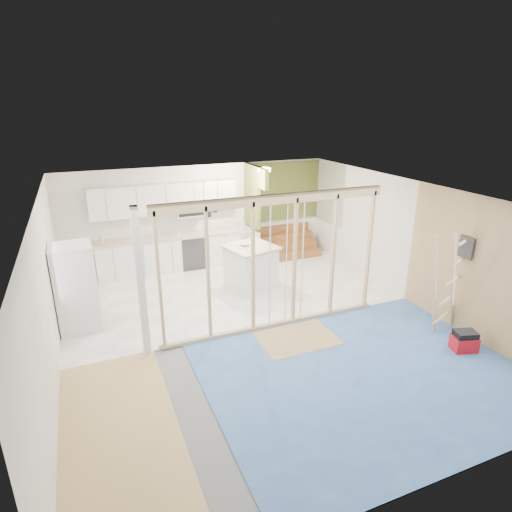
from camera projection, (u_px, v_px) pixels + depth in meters
name	position (u px, v px, depth m)	size (l,w,h in m)	color
room	(259.00, 266.00, 7.73)	(7.01, 8.01, 2.61)	slate
floor_overlays	(261.00, 327.00, 8.24)	(7.00, 8.00, 0.03)	white
stud_frame	(248.00, 253.00, 7.55)	(4.66, 0.14, 2.60)	tan
base_cabinets	(144.00, 261.00, 10.35)	(4.45, 2.24, 0.93)	white
upper_cabinets	(168.00, 200.00, 10.56)	(3.60, 0.41, 0.85)	white
green_partition	(276.00, 223.00, 11.76)	(2.25, 1.51, 2.60)	olive
pot_rack	(211.00, 207.00, 9.02)	(0.52, 0.52, 0.72)	black
sheathing_panel	(494.00, 277.00, 7.25)	(0.02, 4.00, 2.60)	tan
electrical_panel	(466.00, 247.00, 7.63)	(0.04, 0.30, 0.40)	#333237
ceiling_light	(264.00, 170.00, 10.42)	(0.32, 0.32, 0.08)	#FFEABF
fridge	(77.00, 288.00, 7.91)	(0.75, 0.72, 1.69)	silver
island	(251.00, 267.00, 9.87)	(1.26, 1.26, 1.01)	white
bowl	(245.00, 244.00, 9.74)	(0.23, 0.23, 0.06)	silver
soap_bottle_a	(101.00, 238.00, 10.10)	(0.10, 0.10, 0.27)	silver
soap_bottle_b	(179.00, 232.00, 10.77)	(0.08, 0.08, 0.18)	white
toolbox	(464.00, 342.00, 7.41)	(0.47, 0.40, 0.38)	#AF1017
ladder	(446.00, 283.00, 7.77)	(1.05, 0.15, 1.96)	tan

